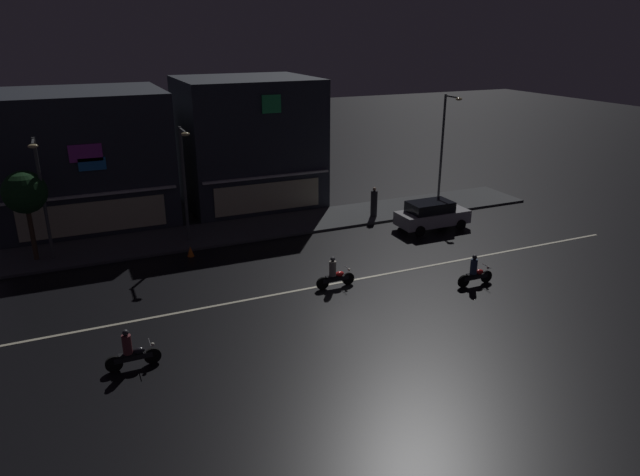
{
  "coord_description": "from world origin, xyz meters",
  "views": [
    {
      "loc": [
        -11.04,
        -22.02,
        11.15
      ],
      "look_at": [
        0.14,
        3.18,
        1.11
      ],
      "focal_mm": 32.26,
      "sensor_mm": 36.0,
      "label": 1
    }
  ],
  "objects_px": {
    "streetlamp_east": "(444,139)",
    "pedestrian_on_sidewalk": "(374,203)",
    "motorcycle_lead": "(475,273)",
    "motorcycle_following": "(335,275)",
    "motorcycle_opposite_lane": "(131,352)",
    "streetlamp_west": "(42,189)",
    "streetlamp_mid": "(184,175)",
    "parked_car_near_kerb": "(432,214)",
    "traffic_cone": "(190,251)"
  },
  "relations": [
    {
      "from": "streetlamp_mid",
      "to": "pedestrian_on_sidewalk",
      "type": "height_order",
      "value": "streetlamp_mid"
    },
    {
      "from": "streetlamp_east",
      "to": "motorcycle_opposite_lane",
      "type": "xyz_separation_m",
      "value": [
        -21.77,
        -12.68,
        -3.68
      ]
    },
    {
      "from": "streetlamp_east",
      "to": "traffic_cone",
      "type": "height_order",
      "value": "streetlamp_east"
    },
    {
      "from": "motorcycle_lead",
      "to": "pedestrian_on_sidewalk",
      "type": "bearing_deg",
      "value": -90.19
    },
    {
      "from": "streetlamp_west",
      "to": "motorcycle_lead",
      "type": "distance_m",
      "value": 21.06
    },
    {
      "from": "streetlamp_west",
      "to": "motorcycle_opposite_lane",
      "type": "height_order",
      "value": "streetlamp_west"
    },
    {
      "from": "motorcycle_lead",
      "to": "traffic_cone",
      "type": "distance_m",
      "value": 14.33
    },
    {
      "from": "motorcycle_opposite_lane",
      "to": "motorcycle_lead",
      "type": "bearing_deg",
      "value": -175.67
    },
    {
      "from": "motorcycle_lead",
      "to": "motorcycle_opposite_lane",
      "type": "distance_m",
      "value": 15.32
    },
    {
      "from": "streetlamp_east",
      "to": "motorcycle_opposite_lane",
      "type": "relative_size",
      "value": 3.73
    },
    {
      "from": "parked_car_near_kerb",
      "to": "traffic_cone",
      "type": "height_order",
      "value": "parked_car_near_kerb"
    },
    {
      "from": "pedestrian_on_sidewalk",
      "to": "motorcycle_lead",
      "type": "height_order",
      "value": "pedestrian_on_sidewalk"
    },
    {
      "from": "motorcycle_following",
      "to": "traffic_cone",
      "type": "xyz_separation_m",
      "value": [
        -5.22,
        6.51,
        -0.36
      ]
    },
    {
      "from": "streetlamp_mid",
      "to": "parked_car_near_kerb",
      "type": "distance_m",
      "value": 14.34
    },
    {
      "from": "streetlamp_west",
      "to": "pedestrian_on_sidewalk",
      "type": "height_order",
      "value": "streetlamp_west"
    },
    {
      "from": "streetlamp_east",
      "to": "parked_car_near_kerb",
      "type": "bearing_deg",
      "value": -130.38
    },
    {
      "from": "streetlamp_mid",
      "to": "traffic_cone",
      "type": "distance_m",
      "value": 4.14
    },
    {
      "from": "streetlamp_east",
      "to": "pedestrian_on_sidewalk",
      "type": "xyz_separation_m",
      "value": [
        -5.86,
        -1.25,
        -3.32
      ]
    },
    {
      "from": "motorcycle_opposite_lane",
      "to": "traffic_cone",
      "type": "bearing_deg",
      "value": -111.4
    },
    {
      "from": "parked_car_near_kerb",
      "to": "motorcycle_opposite_lane",
      "type": "distance_m",
      "value": 19.9
    },
    {
      "from": "pedestrian_on_sidewalk",
      "to": "traffic_cone",
      "type": "distance_m",
      "value": 11.98
    },
    {
      "from": "streetlamp_mid",
      "to": "streetlamp_east",
      "type": "xyz_separation_m",
      "value": [
        17.31,
        1.01,
        0.44
      ]
    },
    {
      "from": "motorcycle_lead",
      "to": "motorcycle_following",
      "type": "bearing_deg",
      "value": -18.78
    },
    {
      "from": "streetlamp_mid",
      "to": "parked_car_near_kerb",
      "type": "xyz_separation_m",
      "value": [
        13.61,
        -3.34,
        -3.01
      ]
    },
    {
      "from": "streetlamp_mid",
      "to": "motorcycle_opposite_lane",
      "type": "distance_m",
      "value": 12.91
    },
    {
      "from": "motorcycle_following",
      "to": "traffic_cone",
      "type": "relative_size",
      "value": 3.45
    },
    {
      "from": "motorcycle_following",
      "to": "motorcycle_lead",
      "type": "bearing_deg",
      "value": 154.17
    },
    {
      "from": "motorcycle_opposite_lane",
      "to": "pedestrian_on_sidewalk",
      "type": "bearing_deg",
      "value": -142.83
    },
    {
      "from": "pedestrian_on_sidewalk",
      "to": "motorcycle_lead",
      "type": "xyz_separation_m",
      "value": [
        -0.61,
        -10.67,
        -0.36
      ]
    },
    {
      "from": "streetlamp_mid",
      "to": "motorcycle_following",
      "type": "distance_m",
      "value": 10.3
    },
    {
      "from": "traffic_cone",
      "to": "parked_car_near_kerb",
      "type": "bearing_deg",
      "value": -5.49
    },
    {
      "from": "streetlamp_east",
      "to": "parked_car_near_kerb",
      "type": "relative_size",
      "value": 1.65
    },
    {
      "from": "streetlamp_east",
      "to": "parked_car_near_kerb",
      "type": "distance_m",
      "value": 6.67
    },
    {
      "from": "motorcycle_lead",
      "to": "motorcycle_following",
      "type": "xyz_separation_m",
      "value": [
        -6.0,
        2.41,
        0.0
      ]
    },
    {
      "from": "streetlamp_mid",
      "to": "parked_car_near_kerb",
      "type": "height_order",
      "value": "streetlamp_mid"
    },
    {
      "from": "streetlamp_west",
      "to": "motorcycle_lead",
      "type": "relative_size",
      "value": 3.26
    },
    {
      "from": "streetlamp_east",
      "to": "motorcycle_opposite_lane",
      "type": "height_order",
      "value": "streetlamp_east"
    },
    {
      "from": "motorcycle_following",
      "to": "motorcycle_opposite_lane",
      "type": "height_order",
      "value": "same"
    },
    {
      "from": "pedestrian_on_sidewalk",
      "to": "motorcycle_opposite_lane",
      "type": "distance_m",
      "value": 19.6
    },
    {
      "from": "streetlamp_mid",
      "to": "pedestrian_on_sidewalk",
      "type": "relative_size",
      "value": 3.36
    },
    {
      "from": "pedestrian_on_sidewalk",
      "to": "parked_car_near_kerb",
      "type": "height_order",
      "value": "pedestrian_on_sidewalk"
    },
    {
      "from": "streetlamp_east",
      "to": "pedestrian_on_sidewalk",
      "type": "relative_size",
      "value": 3.81
    },
    {
      "from": "streetlamp_west",
      "to": "streetlamp_mid",
      "type": "distance_m",
      "value": 6.92
    },
    {
      "from": "motorcycle_lead",
      "to": "parked_car_near_kerb",
      "type": "bearing_deg",
      "value": -107.06
    },
    {
      "from": "motorcycle_following",
      "to": "streetlamp_mid",
      "type": "bearing_deg",
      "value": -64.29
    },
    {
      "from": "parked_car_near_kerb",
      "to": "motorcycle_following",
      "type": "bearing_deg",
      "value": -149.54
    },
    {
      "from": "streetlamp_west",
      "to": "streetlamp_mid",
      "type": "xyz_separation_m",
      "value": [
        6.92,
        0.05,
        0.03
      ]
    },
    {
      "from": "parked_car_near_kerb",
      "to": "pedestrian_on_sidewalk",
      "type": "bearing_deg",
      "value": 124.91
    },
    {
      "from": "pedestrian_on_sidewalk",
      "to": "parked_car_near_kerb",
      "type": "xyz_separation_m",
      "value": [
        2.17,
        -3.1,
        -0.12
      ]
    },
    {
      "from": "parked_car_near_kerb",
      "to": "motorcycle_opposite_lane",
      "type": "height_order",
      "value": "parked_car_near_kerb"
    }
  ]
}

